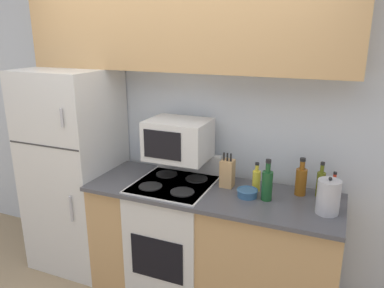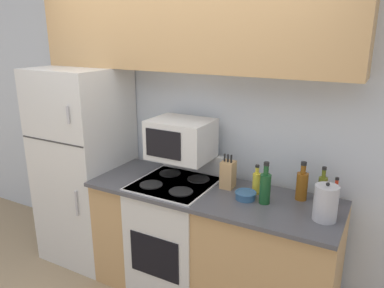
% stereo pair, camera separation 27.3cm
% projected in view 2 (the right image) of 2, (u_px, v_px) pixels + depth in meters
% --- Properties ---
extents(wall_back, '(8.00, 0.05, 2.55)m').
position_uv_depth(wall_back, '(195.00, 128.00, 3.19)').
color(wall_back, silver).
rests_on(wall_back, ground_plane).
extents(lower_cabinets, '(1.89, 0.67, 0.93)m').
position_uv_depth(lower_cabinets, '(211.00, 245.00, 2.93)').
color(lower_cabinets, tan).
rests_on(lower_cabinets, ground_plane).
extents(refrigerator, '(0.71, 0.70, 1.77)m').
position_uv_depth(refrigerator, '(85.00, 166.00, 3.43)').
color(refrigerator, silver).
rests_on(refrigerator, ground_plane).
extents(upper_cabinets, '(2.60, 0.30, 0.71)m').
position_uv_depth(upper_cabinets, '(184.00, 23.00, 2.80)').
color(upper_cabinets, tan).
rests_on(upper_cabinets, refrigerator).
extents(stove, '(0.59, 0.65, 1.10)m').
position_uv_depth(stove, '(176.00, 234.00, 3.05)').
color(stove, silver).
rests_on(stove, ground_plane).
extents(microwave, '(0.48, 0.38, 0.31)m').
position_uv_depth(microwave, '(181.00, 139.00, 2.94)').
color(microwave, silver).
rests_on(microwave, stove).
extents(knife_block, '(0.10, 0.10, 0.27)m').
position_uv_depth(knife_block, '(228.00, 174.00, 2.82)').
color(knife_block, tan).
rests_on(knife_block, lower_cabinets).
extents(bowl, '(0.15, 0.15, 0.06)m').
position_uv_depth(bowl, '(246.00, 195.00, 2.64)').
color(bowl, '#335B84').
rests_on(bowl, lower_cabinets).
extents(bottle_hot_sauce, '(0.05, 0.05, 0.20)m').
position_uv_depth(bottle_hot_sauce, '(335.00, 194.00, 2.54)').
color(bottle_hot_sauce, red).
rests_on(bottle_hot_sauce, lower_cabinets).
extents(bottle_wine_green, '(0.08, 0.08, 0.30)m').
position_uv_depth(bottle_wine_green, '(265.00, 187.00, 2.56)').
color(bottle_wine_green, '#194C23').
rests_on(bottle_wine_green, lower_cabinets).
extents(bottle_cooking_spray, '(0.06, 0.06, 0.22)m').
position_uv_depth(bottle_cooking_spray, '(257.00, 182.00, 2.72)').
color(bottle_cooking_spray, gold).
rests_on(bottle_cooking_spray, lower_cabinets).
extents(bottle_whiskey, '(0.08, 0.08, 0.28)m').
position_uv_depth(bottle_whiskey, '(302.00, 185.00, 2.62)').
color(bottle_whiskey, brown).
rests_on(bottle_whiskey, lower_cabinets).
extents(bottle_olive_oil, '(0.06, 0.06, 0.26)m').
position_uv_depth(bottle_olive_oil, '(322.00, 188.00, 2.58)').
color(bottle_olive_oil, '#5B6619').
rests_on(bottle_olive_oil, lower_cabinets).
extents(kettle, '(0.15, 0.15, 0.25)m').
position_uv_depth(kettle, '(326.00, 203.00, 2.33)').
color(kettle, '#B7B7BC').
rests_on(kettle, lower_cabinets).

